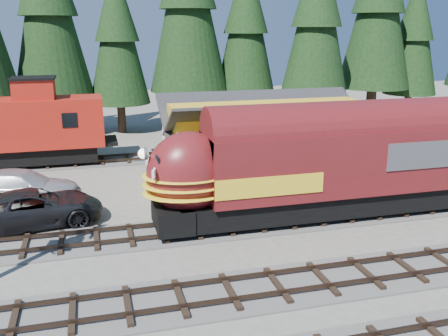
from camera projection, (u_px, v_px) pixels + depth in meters
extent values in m
plane|color=#6B665B|center=(353.00, 252.00, 21.13)|extent=(120.00, 120.00, 0.00)
cube|color=#4C4947|center=(99.00, 161.00, 35.34)|extent=(32.00, 3.20, 0.08)
cube|color=#38281E|center=(99.00, 161.00, 34.62)|extent=(32.00, 0.08, 0.16)
cube|color=#38281E|center=(99.00, 156.00, 35.95)|extent=(32.00, 0.08, 0.16)
cube|color=gold|center=(269.00, 155.00, 30.43)|extent=(12.00, 6.00, 3.40)
cube|color=gold|center=(270.00, 116.00, 29.78)|extent=(11.88, 3.30, 1.44)
cube|color=white|center=(174.00, 157.00, 27.85)|extent=(0.06, 2.40, 0.60)
cone|color=black|center=(47.00, 5.00, 41.12)|extent=(6.69, 6.69, 15.25)
cone|color=black|center=(117.00, 33.00, 43.13)|extent=(5.32, 5.32, 12.11)
cone|color=black|center=(246.00, 25.00, 46.08)|extent=(5.74, 5.74, 13.07)
cone|color=black|center=(317.00, 18.00, 43.26)|extent=(6.11, 6.11, 13.92)
cone|color=black|center=(379.00, 4.00, 47.24)|extent=(6.95, 6.95, 15.84)
cone|color=black|center=(414.00, 34.00, 49.78)|extent=(5.26, 5.26, 11.98)
cube|color=black|center=(321.00, 201.00, 24.70)|extent=(14.48, 2.59, 1.12)
cube|color=maroon|center=(338.00, 160.00, 24.34)|extent=(13.21, 3.05, 3.05)
ellipsoid|color=maroon|center=(189.00, 173.00, 22.50)|extent=(3.86, 2.99, 3.76)
cube|color=#38383A|center=(406.00, 148.00, 25.18)|extent=(4.06, 3.11, 1.32)
sphere|color=white|center=(143.00, 154.00, 21.72)|extent=(0.45, 0.45, 0.45)
cube|color=black|center=(24.00, 155.00, 33.88)|extent=(9.71, 2.50, 1.08)
cube|color=#AB1C12|center=(20.00, 123.00, 33.29)|extent=(10.79, 3.13, 3.24)
cube|color=#AB1C12|center=(34.00, 89.00, 32.95)|extent=(2.59, 2.37, 1.30)
imported|color=black|center=(34.00, 208.00, 23.78)|extent=(6.76, 3.95, 1.77)
imported|color=#B2B5BB|center=(22.00, 187.00, 26.83)|extent=(6.62, 3.76, 1.81)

